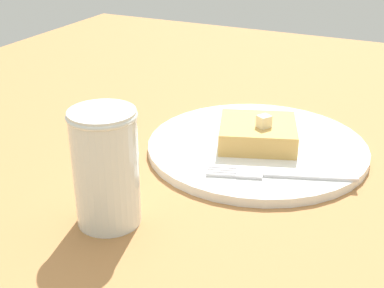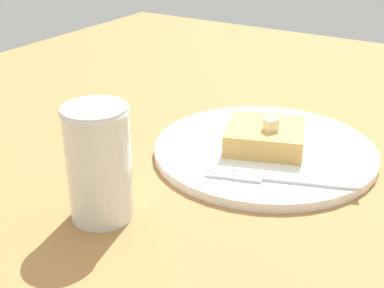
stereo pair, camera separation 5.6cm
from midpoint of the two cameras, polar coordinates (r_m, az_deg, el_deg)
table_surface at (r=68.58cm, az=7.29°, el=-0.71°), size 117.18×117.18×2.63cm
plate at (r=64.79cm, az=10.20°, el=-0.67°), size 26.38×26.38×1.05cm
toast_slice_center at (r=64.04cm, az=10.32°, el=0.76°), size 10.95×11.28×2.62cm
butter_pat_primary at (r=62.21cm, az=10.97°, el=1.99°), size 1.90×1.85×1.43cm
fork at (r=57.23cm, az=11.27°, el=-3.70°), size 6.62×15.58×0.36cm
syrup_jar at (r=50.09cm, az=-6.73°, el=-2.61°), size 6.33×6.33×11.29cm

